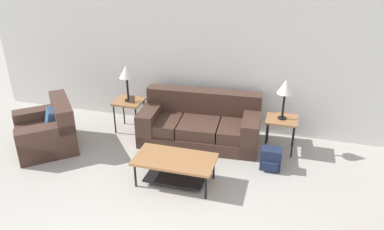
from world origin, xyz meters
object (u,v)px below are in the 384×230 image
object	(u,v)px
couch	(200,125)
side_table_right	(282,122)
armchair	(48,131)
table_lamp_right	(285,88)
side_table_left	(129,104)
table_lamp_left	(126,73)
coffee_table	(175,165)
backpack	(271,159)

from	to	relation	value
couch	side_table_right	world-z (taller)	couch
armchair	table_lamp_right	size ratio (longest dim) A/B	2.06
side_table_left	table_lamp_left	size ratio (longest dim) A/B	0.88
coffee_table	couch	bearing A→B (deg)	88.31
couch	backpack	size ratio (longest dim) A/B	5.97
side_table_right	table_lamp_right	distance (m)	0.59
table_lamp_right	backpack	world-z (taller)	table_lamp_right
table_lamp_right	backpack	size ratio (longest dim) A/B	1.91
armchair	table_lamp_left	xyz separation A→B (m)	(1.05, 0.93, 0.81)
couch	coffee_table	bearing A→B (deg)	-91.69
armchair	table_lamp_left	size ratio (longest dim) A/B	2.06
side_table_left	side_table_right	bearing A→B (deg)	0.00
side_table_left	side_table_right	xyz separation A→B (m)	(2.67, 0.00, 0.00)
side_table_left	backpack	distance (m)	2.67
side_table_left	side_table_right	world-z (taller)	same
side_table_left	table_lamp_right	xyz separation A→B (m)	(2.67, 0.00, 0.59)
side_table_right	backpack	size ratio (longest dim) A/B	1.69
side_table_right	backpack	xyz separation A→B (m)	(-0.09, -0.61, -0.34)
table_lamp_left	backpack	size ratio (longest dim) A/B	1.91
side_table_right	table_lamp_right	xyz separation A→B (m)	(0.00, 0.00, 0.59)
coffee_table	side_table_right	bearing A→B (deg)	44.17
side_table_right	table_lamp_right	world-z (taller)	table_lamp_right
coffee_table	side_table_left	size ratio (longest dim) A/B	1.97
couch	coffee_table	xyz separation A→B (m)	(-0.04, -1.30, 0.01)
side_table_right	table_lamp_left	bearing A→B (deg)	180.00
armchair	backpack	size ratio (longest dim) A/B	3.93
coffee_table	side_table_right	size ratio (longest dim) A/B	1.97
side_table_left	table_lamp_left	xyz separation A→B (m)	(0.00, 0.00, 0.59)
armchair	backpack	distance (m)	3.65
coffee_table	backpack	bearing A→B (deg)	29.47
side_table_right	table_lamp_right	bearing A→B (deg)	90.00
armchair	backpack	xyz separation A→B (m)	(3.64, 0.33, -0.12)
table_lamp_left	table_lamp_right	size ratio (longest dim) A/B	1.00
side_table_left	table_lamp_right	distance (m)	2.73
coffee_table	backpack	size ratio (longest dim) A/B	3.32
side_table_left	table_lamp_left	world-z (taller)	table_lamp_left
armchair	table_lamp_left	distance (m)	1.62
table_lamp_right	armchair	bearing A→B (deg)	-165.90
couch	coffee_table	distance (m)	1.30
table_lamp_left	backpack	distance (m)	2.81
armchair	side_table_right	world-z (taller)	armchair
table_lamp_right	table_lamp_left	bearing A→B (deg)	180.00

